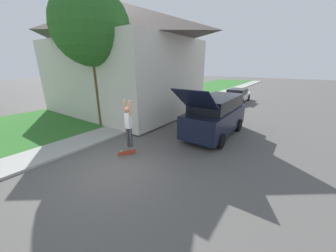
{
  "coord_description": "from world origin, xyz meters",
  "views": [
    {
      "loc": [
        5.24,
        -4.05,
        3.84
      ],
      "look_at": [
        0.47,
        2.73,
        1.1
      ],
      "focal_mm": 20.0,
      "sensor_mm": 36.0,
      "label": 1
    }
  ],
  "objects": [
    {
      "name": "house",
      "position": [
        -7.11,
        6.93,
        4.37
      ],
      "size": [
        11.77,
        8.85,
        8.26
      ],
      "color": "beige",
      "rests_on": "lawn"
    },
    {
      "name": "skateboard",
      "position": [
        -0.49,
        0.98,
        0.17
      ],
      "size": [
        0.35,
        0.77,
        0.27
      ],
      "color": "#B73D23",
      "rests_on": "ground_plane"
    },
    {
      "name": "suv_parked",
      "position": [
        1.62,
        5.69,
        1.16
      ],
      "size": [
        2.1,
        5.63,
        2.89
      ],
      "color": "black",
      "rests_on": "ground_plane"
    },
    {
      "name": "lawn",
      "position": [
        -8.0,
        6.0,
        0.04
      ],
      "size": [
        10.0,
        80.0,
        0.08
      ],
      "color": "#2D6B28",
      "rests_on": "ground_plane"
    },
    {
      "name": "lawn_tree_near",
      "position": [
        -5.01,
        3.04,
        5.81
      ],
      "size": [
        4.31,
        4.31,
        7.91
      ],
      "color": "brown",
      "rests_on": "lawn"
    },
    {
      "name": "skateboarder",
      "position": [
        -0.45,
        1.13,
        1.48
      ],
      "size": [
        0.41,
        0.24,
        2.06
      ],
      "color": "#38383D",
      "rests_on": "ground_plane"
    },
    {
      "name": "car_down_street",
      "position": [
        -0.26,
        16.72,
        0.67
      ],
      "size": [
        1.98,
        4.48,
        1.37
      ],
      "color": "silver",
      "rests_on": "ground_plane"
    },
    {
      "name": "ground_plane",
      "position": [
        0.0,
        0.0,
        0.0
      ],
      "size": [
        120.0,
        120.0,
        0.0
      ],
      "primitive_type": "plane",
      "color": "#54514F"
    },
    {
      "name": "sidewalk",
      "position": [
        -3.6,
        6.0,
        0.05
      ],
      "size": [
        1.8,
        80.0,
        0.1
      ],
      "color": "#9E9E99",
      "rests_on": "ground_plane"
    }
  ]
}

